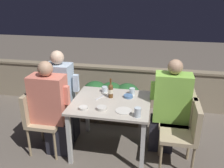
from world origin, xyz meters
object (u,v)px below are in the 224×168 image
object	(u,v)px
chair_right_near	(186,129)
beer_bottle	(111,90)
chair_right_far	(183,116)
person_coral_top	(52,109)
person_blue_shirt	(62,96)
person_green_blouse	(169,107)
chair_left_far	(51,104)
chair_left_near	(39,115)

from	to	relation	value
chair_right_near	beer_bottle	size ratio (longest dim) A/B	3.24
beer_bottle	chair_right_far	bearing A→B (deg)	2.19
beer_bottle	chair_right_near	bearing A→B (deg)	-16.43
chair_right_far	person_coral_top	bearing A→B (deg)	-168.72
person_coral_top	person_blue_shirt	xyz separation A→B (m)	(0.01, 0.35, 0.03)
person_green_blouse	beer_bottle	xyz separation A→B (m)	(-0.78, -0.04, 0.19)
chair_left_far	chair_right_near	size ratio (longest dim) A/B	1.00
chair_left_near	beer_bottle	xyz separation A→B (m)	(0.92, 0.30, 0.31)
person_coral_top	chair_right_near	xyz separation A→B (m)	(1.71, 0.01, -0.11)
chair_right_far	beer_bottle	size ratio (longest dim) A/B	3.24
chair_right_far	person_green_blouse	world-z (taller)	person_green_blouse
person_coral_top	chair_right_far	bearing A→B (deg)	11.28
chair_left_near	person_green_blouse	distance (m)	1.74
chair_right_near	chair_left_far	bearing A→B (deg)	169.78
person_blue_shirt	chair_right_far	bearing A→B (deg)	-0.50
chair_right_far	person_blue_shirt	bearing A→B (deg)	179.50
chair_right_far	beer_bottle	xyz separation A→B (m)	(-0.97, -0.04, 0.31)
chair_left_near	person_green_blouse	xyz separation A→B (m)	(1.70, 0.34, 0.12)
chair_right_far	person_green_blouse	bearing A→B (deg)	180.00
chair_right_far	chair_right_near	bearing A→B (deg)	-87.85
person_blue_shirt	beer_bottle	bearing A→B (deg)	-4.12
person_green_blouse	beer_bottle	bearing A→B (deg)	-177.27
person_coral_top	person_green_blouse	xyz separation A→B (m)	(1.50, 0.34, 0.01)
chair_left_far	person_blue_shirt	world-z (taller)	person_blue_shirt
chair_left_far	chair_left_near	bearing A→B (deg)	-91.04
chair_left_near	chair_right_near	distance (m)	1.90
chair_left_near	chair_right_far	bearing A→B (deg)	10.14
chair_right_near	beer_bottle	bearing A→B (deg)	163.57
person_coral_top	person_green_blouse	world-z (taller)	person_green_blouse
chair_left_far	chair_right_near	world-z (taller)	same
person_coral_top	chair_right_near	bearing A→B (deg)	0.36
chair_right_far	person_green_blouse	size ratio (longest dim) A/B	0.67
chair_left_far	beer_bottle	xyz separation A→B (m)	(0.91, -0.05, 0.31)
chair_left_near	chair_right_near	size ratio (longest dim) A/B	1.00
chair_right_far	chair_left_near	bearing A→B (deg)	-169.86
chair_right_near	person_coral_top	bearing A→B (deg)	-179.64
person_coral_top	chair_right_far	world-z (taller)	person_coral_top
person_green_blouse	chair_left_far	bearing A→B (deg)	179.50
person_blue_shirt	beer_bottle	size ratio (longest dim) A/B	4.97
person_blue_shirt	chair_right_near	world-z (taller)	person_blue_shirt
person_blue_shirt	person_coral_top	bearing A→B (deg)	-90.82
chair_left_near	chair_right_far	distance (m)	1.92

